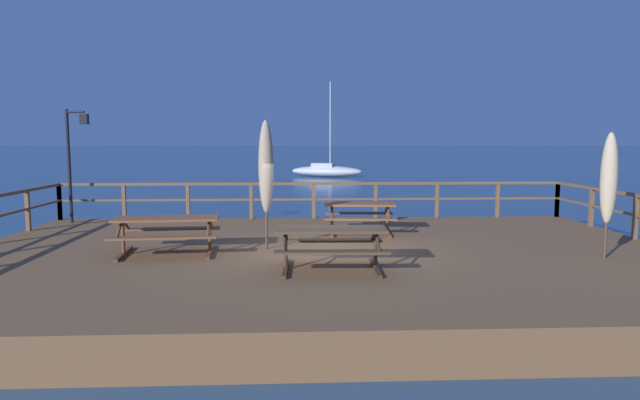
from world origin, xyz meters
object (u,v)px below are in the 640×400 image
(picnic_table_mid_centre, at_px, (360,211))
(picnic_table_mid_left, at_px, (167,227))
(patio_umbrella_short_mid, at_px, (266,168))
(sailboat_distant, at_px, (326,171))
(patio_umbrella_tall_mid_left, at_px, (609,179))
(picnic_table_front_right, at_px, (331,239))
(lamp_post_hooked, at_px, (74,148))

(picnic_table_mid_centre, relative_size, picnic_table_mid_left, 0.84)
(patio_umbrella_short_mid, xyz_separation_m, sailboat_distant, (3.25, 33.56, -1.90))
(picnic_table_mid_left, relative_size, patio_umbrella_tall_mid_left, 0.88)
(picnic_table_mid_centre, bearing_deg, sailboat_distant, 88.18)
(picnic_table_front_right, distance_m, picnic_table_mid_left, 3.62)
(picnic_table_mid_left, relative_size, lamp_post_hooked, 0.69)
(lamp_post_hooked, xyz_separation_m, sailboat_distant, (8.81, 29.52, -2.25))
(patio_umbrella_tall_mid_left, distance_m, sailboat_distant, 35.06)
(lamp_post_hooked, bearing_deg, picnic_table_front_right, -41.55)
(picnic_table_mid_centre, xyz_separation_m, patio_umbrella_tall_mid_left, (4.51, -3.21, 1.03))
(lamp_post_hooked, bearing_deg, patio_umbrella_tall_mid_left, -23.38)
(patio_umbrella_short_mid, bearing_deg, picnic_table_mid_left, -167.50)
(picnic_table_front_right, relative_size, lamp_post_hooked, 0.63)
(patio_umbrella_tall_mid_left, relative_size, lamp_post_hooked, 0.78)
(picnic_table_mid_left, relative_size, patio_umbrella_short_mid, 0.80)
(picnic_table_front_right, xyz_separation_m, patio_umbrella_tall_mid_left, (5.50, 0.71, 1.03))
(sailboat_distant, bearing_deg, patio_umbrella_tall_mid_left, -84.26)
(lamp_post_hooked, bearing_deg, picnic_table_mid_left, -51.79)
(patio_umbrella_short_mid, bearing_deg, picnic_table_mid_centre, 40.65)
(picnic_table_mid_centre, bearing_deg, picnic_table_mid_left, -150.90)
(patio_umbrella_short_mid, relative_size, lamp_post_hooked, 0.86)
(picnic_table_mid_left, bearing_deg, picnic_table_front_right, -25.25)
(patio_umbrella_tall_mid_left, bearing_deg, patio_umbrella_short_mid, 169.24)
(patio_umbrella_tall_mid_left, bearing_deg, picnic_table_front_right, -172.66)
(sailboat_distant, bearing_deg, picnic_table_mid_left, -98.81)
(patio_umbrella_tall_mid_left, height_order, sailboat_distant, sailboat_distant)
(patio_umbrella_tall_mid_left, xyz_separation_m, patio_umbrella_short_mid, (-6.75, 1.28, 0.17))
(patio_umbrella_tall_mid_left, height_order, patio_umbrella_short_mid, patio_umbrella_short_mid)
(patio_umbrella_tall_mid_left, height_order, lamp_post_hooked, lamp_post_hooked)
(picnic_table_mid_centre, xyz_separation_m, sailboat_distant, (1.01, 31.63, -0.70))
(patio_umbrella_tall_mid_left, bearing_deg, lamp_post_hooked, 156.62)
(lamp_post_hooked, distance_m, sailboat_distant, 30.89)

